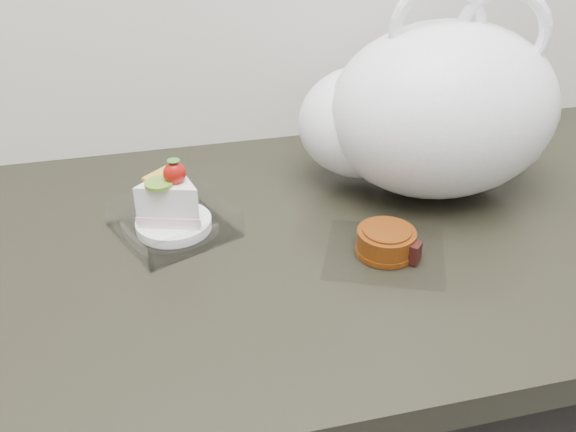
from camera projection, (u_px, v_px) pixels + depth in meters
The scene contains 3 objects.
cake_tray at pixel (173, 212), 0.85m from camera, with size 0.18×0.18×0.11m.
mooncake_wrap at pixel (387, 244), 0.82m from camera, with size 0.19×0.19×0.04m.
plastic_bag at pixel (427, 111), 0.91m from camera, with size 0.41×0.33×0.31m.
Camera 1 is at (-0.13, 0.99, 1.37)m, focal length 40.00 mm.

